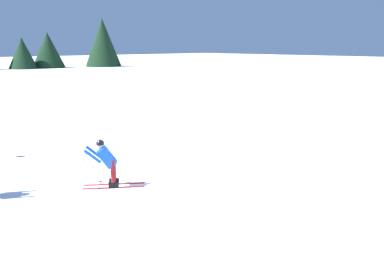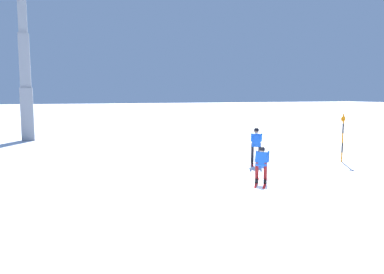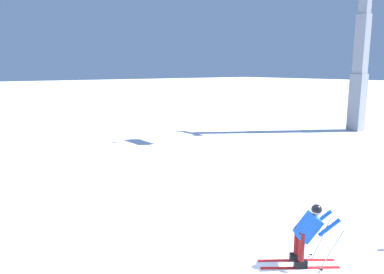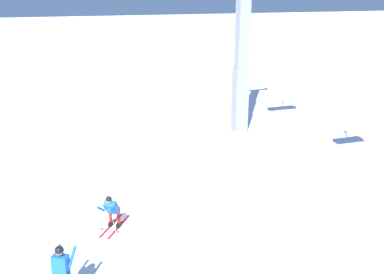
{
  "view_description": "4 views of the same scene",
  "coord_description": "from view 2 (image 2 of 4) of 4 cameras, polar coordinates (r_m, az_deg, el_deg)",
  "views": [
    {
      "loc": [
        7.33,
        9.05,
        3.98
      ],
      "look_at": [
        0.21,
        1.41,
        1.72
      ],
      "focal_mm": 40.37,
      "sensor_mm": 36.0,
      "label": 1
    },
    {
      "loc": [
        -11.24,
        6.54,
        3.39
      ],
      "look_at": [
        0.84,
        1.82,
        1.92
      ],
      "focal_mm": 35.13,
      "sensor_mm": 36.0,
      "label": 2
    },
    {
      "loc": [
        -5.37,
        -5.63,
        4.21
      ],
      "look_at": [
        0.31,
        1.96,
        2.46
      ],
      "focal_mm": 34.63,
      "sensor_mm": 36.0,
      "label": 3
    },
    {
      "loc": [
        14.81,
        -2.64,
        8.2
      ],
      "look_at": [
        -0.04,
        2.22,
        2.77
      ],
      "focal_mm": 39.94,
      "sensor_mm": 36.0,
      "label": 4
    }
  ],
  "objects": [
    {
      "name": "trail_marker_pole",
      "position": [
        20.25,
        21.9,
        0.1
      ],
      "size": [
        0.07,
        0.28,
        2.43
      ],
      "color": "orange",
      "rests_on": "ground_plane"
    },
    {
      "name": "lift_tower_far",
      "position": [
        30.1,
        -24.0,
        8.99
      ],
      "size": [
        0.87,
        2.39,
        12.16
      ],
      "color": "gray",
      "rests_on": "ground_plane"
    },
    {
      "name": "skier_carving_main",
      "position": [
        14.77,
        10.51,
        -3.8
      ],
      "size": [
        1.67,
        1.42,
        1.51
      ],
      "color": "red",
      "rests_on": "ground_plane"
    },
    {
      "name": "ground_plane",
      "position": [
        13.44,
        8.66,
        -8.2
      ],
      "size": [
        260.0,
        260.0,
        0.0
      ],
      "primitive_type": "plane",
      "color": "white"
    },
    {
      "name": "skier_distant_uphill",
      "position": [
        18.56,
        9.71,
        -0.85
      ],
      "size": [
        1.69,
        1.19,
        1.81
      ],
      "color": "red",
      "rests_on": "ground_plane"
    }
  ]
}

